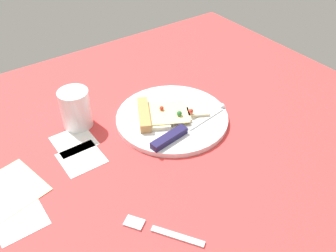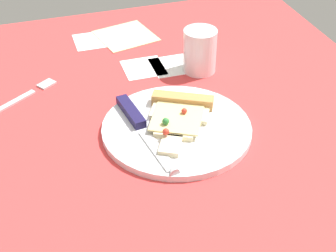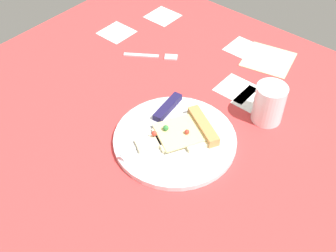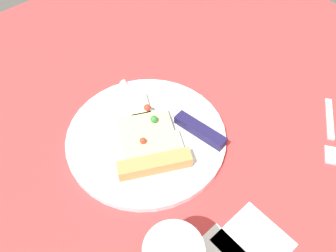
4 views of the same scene
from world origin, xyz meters
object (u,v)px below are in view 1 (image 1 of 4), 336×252
at_px(pizza_slice, 162,114).
at_px(fork, 159,230).
at_px(knife, 183,130).
at_px(napkin, 7,191).
at_px(plate, 172,118).
at_px(drinking_glass, 76,109).

distance_m(pizza_slice, fork, 0.33).
distance_m(knife, napkin, 0.40).
xyz_separation_m(plate, knife, (-0.07, 0.02, 0.01)).
bearing_deg(pizza_slice, knife, 33.62).
height_order(fork, napkin, fork).
bearing_deg(knife, pizza_slice, 177.47).
height_order(plate, fork, plate).
relative_size(drinking_glass, napkin, 0.74).
height_order(knife, drinking_glass, drinking_glass).
bearing_deg(drinking_glass, knife, -135.15).
bearing_deg(knife, plate, 158.92).
xyz_separation_m(knife, drinking_glass, (0.19, 0.18, 0.03)).
height_order(plate, napkin, plate).
bearing_deg(plate, napkin, 89.53).
distance_m(plate, fork, 0.33).
distance_m(knife, fork, 0.27).
relative_size(drinking_glass, fork, 0.71).
xyz_separation_m(pizza_slice, drinking_glass, (0.11, 0.18, 0.03)).
distance_m(pizza_slice, napkin, 0.39).
bearing_deg(pizza_slice, napkin, -60.66).
bearing_deg(plate, drinking_glass, 59.07).
bearing_deg(pizza_slice, fork, -7.54).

